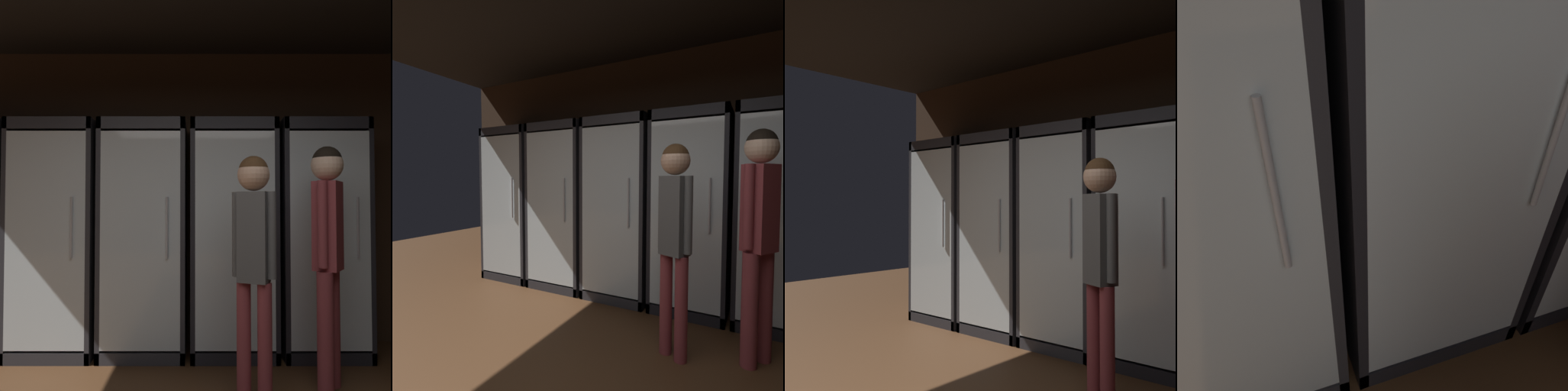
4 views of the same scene
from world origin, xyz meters
The scene contains 2 objects.
cooler_center centered at (-0.45, 2.73, 1.00)m, with size 0.74×0.63×2.04m.
cooler_right centered at (0.33, 2.72, 1.00)m, with size 0.74×0.63×2.04m.
Camera 4 is at (-0.26, 1.58, 1.75)m, focal length 38.82 mm.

